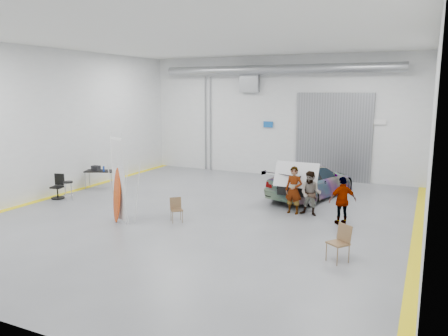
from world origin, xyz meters
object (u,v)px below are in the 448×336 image
at_px(sedan_car, 311,181).
at_px(folding_chair_near, 177,214).
at_px(office_chair, 59,188).
at_px(folding_chair_far, 338,250).
at_px(surfboard_display, 120,187).
at_px(person_b, 311,193).
at_px(shop_stool, 68,191).
at_px(work_table, 99,170).
at_px(person_a, 294,190).
at_px(person_c, 343,201).

bearing_deg(sedan_car, folding_chair_near, 74.97).
bearing_deg(office_chair, folding_chair_far, -24.13).
relative_size(surfboard_display, folding_chair_far, 3.11).
bearing_deg(person_b, folding_chair_near, -142.94).
distance_m(folding_chair_near, shop_stool, 5.40).
relative_size(sedan_car, folding_chair_near, 5.89).
distance_m(sedan_car, work_table, 9.27).
height_order(folding_chair_near, work_table, work_table).
height_order(folding_chair_far, shop_stool, folding_chair_far).
xyz_separation_m(folding_chair_near, office_chair, (-5.97, 0.68, 0.18)).
distance_m(person_a, work_table, 9.00).
height_order(sedan_car, surfboard_display, surfboard_display).
relative_size(sedan_car, shop_stool, 6.11).
relative_size(folding_chair_near, folding_chair_far, 0.83).
bearing_deg(work_table, person_a, -1.47).
relative_size(person_b, office_chair, 1.61).
xyz_separation_m(folding_chair_near, folding_chair_far, (5.51, -1.18, 0.05)).
distance_m(sedan_car, folding_chair_far, 6.90).
bearing_deg(shop_stool, person_b, 12.49).
relative_size(folding_chair_near, shop_stool, 1.04).
bearing_deg(surfboard_display, folding_chair_near, 53.47).
height_order(person_a, person_b, person_a).
bearing_deg(work_table, office_chair, -94.97).
relative_size(person_b, surfboard_display, 0.53).
bearing_deg(folding_chair_near, surfboard_display, 166.92).
bearing_deg(person_c, folding_chair_near, -10.52).
bearing_deg(shop_stool, folding_chair_far, -9.33).
bearing_deg(office_chair, person_b, -3.61).
height_order(person_a, folding_chair_near, person_a).
relative_size(sedan_car, surfboard_display, 1.57).
height_order(folding_chair_near, office_chair, office_chair).
height_order(person_b, work_table, person_b).
xyz_separation_m(person_a, office_chair, (-9.19, -1.96, -0.42)).
relative_size(folding_chair_near, work_table, 0.56).
xyz_separation_m(sedan_car, person_b, (0.66, -2.65, 0.10)).
relative_size(person_a, folding_chair_near, 2.12).
bearing_deg(folding_chair_near, shop_stool, 131.71).
bearing_deg(office_chair, shop_stool, -22.14).
bearing_deg(person_b, shop_stool, -165.07).
height_order(sedan_car, folding_chair_near, sedan_car).
relative_size(work_table, office_chair, 1.45).
relative_size(folding_chair_far, office_chair, 0.99).
height_order(person_a, folding_chair_far, person_a).
bearing_deg(surfboard_display, shop_stool, -176.92).
relative_size(folding_chair_far, shop_stool, 1.25).
bearing_deg(person_c, surfboard_display, -8.96).
bearing_deg(work_table, sedan_car, 15.15).
height_order(person_b, surfboard_display, surfboard_display).
relative_size(person_a, person_c, 1.07).
relative_size(surfboard_display, folding_chair_near, 3.75).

